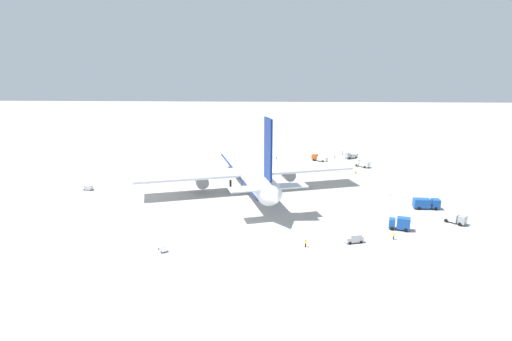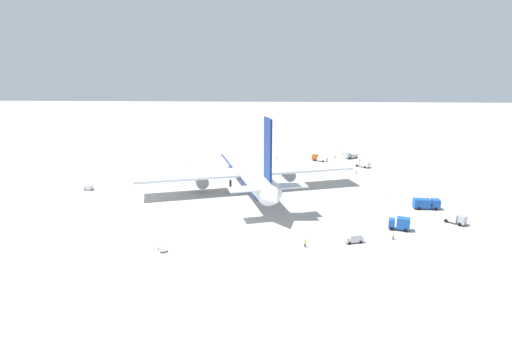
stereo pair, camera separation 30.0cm
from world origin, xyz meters
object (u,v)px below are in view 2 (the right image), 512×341
at_px(ground_worker_3, 356,172).
at_px(traffic_cone_1, 391,195).
at_px(service_truck_3, 319,158).
at_px(ground_worker_0, 343,153).
at_px(ground_worker_2, 335,156).
at_px(ground_worker_4, 305,243).
at_px(service_truck_1, 362,163).
at_px(service_truck_2, 351,155).
at_px(service_truck_5, 455,218).
at_px(ground_worker_5, 277,157).
at_px(airliner, 246,168).
at_px(baggage_cart_0, 163,250).
at_px(baggage_cart_1, 88,187).
at_px(ground_worker_1, 393,236).
at_px(service_van, 354,238).
at_px(service_truck_0, 400,223).
at_px(service_truck_4, 426,203).
at_px(traffic_cone_0, 185,163).

height_order(ground_worker_3, traffic_cone_1, ground_worker_3).
height_order(service_truck_3, ground_worker_0, service_truck_3).
bearing_deg(ground_worker_2, ground_worker_4, 167.54).
distance_m(service_truck_1, ground_worker_2, 16.68).
bearing_deg(service_truck_1, service_truck_2, 7.16).
bearing_deg(ground_worker_2, service_truck_5, -164.75).
relative_size(service_truck_1, ground_worker_5, 3.55).
distance_m(airliner, baggage_cart_0, 47.93).
height_order(ground_worker_2, ground_worker_5, ground_worker_2).
height_order(baggage_cart_1, ground_worker_1, ground_worker_1).
height_order(service_truck_5, service_van, service_truck_5).
bearing_deg(baggage_cart_0, service_truck_5, -75.14).
bearing_deg(baggage_cart_1, service_truck_0, -107.49).
height_order(baggage_cart_0, ground_worker_5, ground_worker_5).
distance_m(service_truck_0, ground_worker_0, 82.90).
xyz_separation_m(airliner, service_truck_3, (38.65, -27.71, -5.48)).
height_order(airliner, traffic_cone_1, airliner).
relative_size(service_truck_0, baggage_cart_0, 1.73).
bearing_deg(ground_worker_0, service_truck_2, -162.27).
xyz_separation_m(service_truck_1, service_truck_4, (-46.49, -7.56, 0.16)).
distance_m(service_truck_0, baggage_cart_0, 55.73).
xyz_separation_m(service_truck_5, ground_worker_2, (71.08, 19.38, -0.52)).
height_order(ground_worker_2, ground_worker_3, ground_worker_3).
bearing_deg(service_truck_1, ground_worker_0, 10.85).
relative_size(service_truck_1, service_van, 1.31).
bearing_deg(ground_worker_4, baggage_cart_0, 95.71).
xyz_separation_m(service_truck_2, ground_worker_4, (-86.02, 25.69, -0.43)).
bearing_deg(traffic_cone_0, ground_worker_5, -75.86).
distance_m(ground_worker_0, traffic_cone_0, 68.57).
bearing_deg(service_truck_2, baggage_cart_0, 147.70).
height_order(service_truck_0, ground_worker_5, service_truck_0).
bearing_deg(ground_worker_3, service_truck_3, 29.95).
height_order(ground_worker_0, ground_worker_5, ground_worker_0).
height_order(service_truck_0, service_truck_2, service_truck_0).
xyz_separation_m(airliner, service_truck_0, (-31.66, -39.26, -5.10)).
distance_m(service_truck_5, baggage_cart_0, 71.48).
height_order(service_truck_0, service_truck_4, service_truck_0).
distance_m(service_truck_0, ground_worker_1, 6.52).
bearing_deg(service_truck_2, service_truck_3, 111.05).
height_order(ground_worker_4, traffic_cone_1, ground_worker_4).
distance_m(baggage_cart_1, ground_worker_5, 75.08).
distance_m(service_truck_3, service_van, 77.82).
relative_size(ground_worker_0, ground_worker_4, 0.97).
bearing_deg(service_truck_0, service_van, 121.23).
relative_size(service_truck_0, ground_worker_0, 2.98).
bearing_deg(service_truck_4, service_truck_3, 22.72).
bearing_deg(service_truck_4, ground_worker_2, 14.67).
relative_size(ground_worker_1, traffic_cone_1, 2.95).
distance_m(service_truck_5, ground_worker_3, 48.68).
height_order(service_truck_3, ground_worker_1, service_truck_3).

